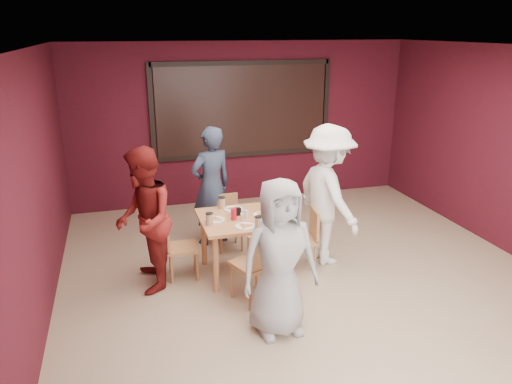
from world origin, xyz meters
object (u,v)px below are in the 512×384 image
object	(u,v)px
chair_front	(258,261)
diner_front	(279,258)
diner_left	(144,220)
diner_right	(328,195)
chair_back	(227,218)
diner_back	(211,186)
chair_left	(177,244)
chair_right	(306,235)
dining_table	(239,225)

from	to	relation	value
chair_front	diner_front	distance (m)	0.68
diner_left	diner_right	size ratio (longest dim) A/B	0.93
chair_back	diner_left	size ratio (longest dim) A/B	0.44
diner_back	diner_right	distance (m)	1.68
chair_left	chair_right	distance (m)	1.65
dining_table	diner_left	size ratio (longest dim) A/B	0.56
diner_front	chair_right	bearing A→B (deg)	54.74
chair_right	diner_front	xyz separation A→B (m)	(-0.79, -1.27, 0.37)
chair_back	chair_right	size ratio (longest dim) A/B	0.96
chair_left	diner_left	size ratio (longest dim) A/B	0.47
chair_left	diner_left	bearing A→B (deg)	-158.56
chair_front	chair_right	xyz separation A→B (m)	(0.84, 0.67, -0.06)
diner_left	chair_right	bearing A→B (deg)	90.93
chair_back	diner_front	xyz separation A→B (m)	(0.05, -2.18, 0.39)
diner_front	diner_back	size ratio (longest dim) A/B	0.96
chair_front	diner_left	size ratio (longest dim) A/B	0.52
diner_left	diner_right	xyz separation A→B (m)	(2.36, 0.11, 0.06)
chair_back	diner_front	world-z (taller)	diner_front
diner_front	chair_front	bearing A→B (deg)	91.57
dining_table	chair_front	xyz separation A→B (m)	(0.03, -0.74, -0.16)
chair_right	diner_front	size ratio (longest dim) A/B	0.49
diner_front	diner_left	size ratio (longest dim) A/B	0.95
chair_right	chair_back	bearing A→B (deg)	132.75
dining_table	chair_front	world-z (taller)	dining_table
chair_back	chair_front	bearing A→B (deg)	-90.05
diner_back	dining_table	bearing A→B (deg)	78.63
dining_table	chair_right	xyz separation A→B (m)	(0.87, -0.07, -0.22)
chair_back	chair_right	distance (m)	1.24
dining_table	diner_back	world-z (taller)	diner_back
diner_left	diner_front	bearing A→B (deg)	45.18
chair_back	diner_back	xyz separation A→B (m)	(-0.17, 0.22, 0.43)
chair_left	diner_back	xyz separation A→B (m)	(0.63, 0.96, 0.41)
chair_back	chair_left	bearing A→B (deg)	-137.46
chair_right	diner_right	world-z (taller)	diner_right
diner_back	diner_left	size ratio (longest dim) A/B	0.99
chair_right	chair_front	bearing A→B (deg)	-141.23
diner_left	dining_table	bearing A→B (deg)	93.91
chair_front	chair_back	size ratio (longest dim) A/B	1.18
dining_table	diner_right	size ratio (longest dim) A/B	0.52
diner_left	chair_front	bearing A→B (deg)	60.99
diner_right	diner_back	bearing A→B (deg)	44.13
chair_back	diner_right	xyz separation A→B (m)	(1.18, -0.78, 0.49)
dining_table	diner_front	distance (m)	1.35
chair_left	diner_right	size ratio (longest dim) A/B	0.44
chair_front	diner_back	distance (m)	1.85
diner_front	diner_right	world-z (taller)	diner_right
diner_back	diner_left	bearing A→B (deg)	28.53
chair_right	diner_right	distance (m)	0.60
chair_front	diner_right	distance (m)	1.49
chair_left	diner_left	distance (m)	0.58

